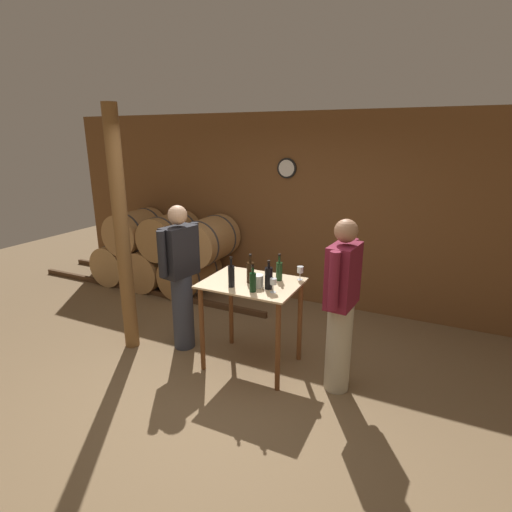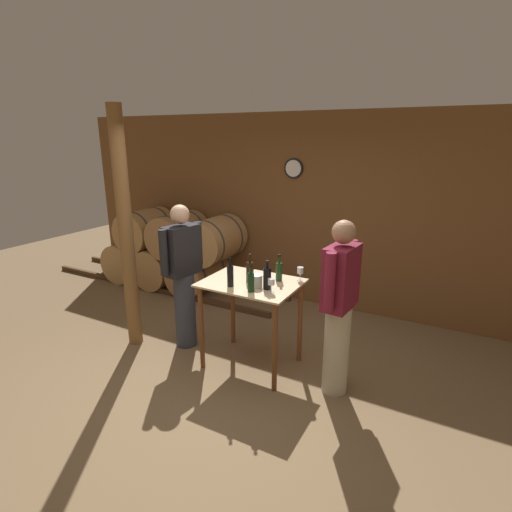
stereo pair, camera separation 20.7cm
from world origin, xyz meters
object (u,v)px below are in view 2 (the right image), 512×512
Objects in this scene: wine_bottle_center at (251,281)px; wine_glass_near_left at (271,282)px; wooden_post at (126,232)px; wine_bottle_far_left at (230,275)px; wine_bottle_right at (267,278)px; wine_bottle_far_right at (279,271)px; person_host at (339,306)px; person_visitor_with_scarf at (183,274)px; wine_bottle_left at (250,272)px; wine_glass_near_center at (300,271)px; ice_bucket at (256,281)px.

wine_glass_near_left is (0.18, 0.07, -0.00)m from wine_bottle_center.
wooden_post reaches higher than wine_bottle_far_left.
wine_bottle_center is 0.17m from wine_bottle_right.
person_host reaches higher than wine_bottle_far_right.
person_visitor_with_scarf reaches higher than wine_bottle_far_left.
wine_glass_near_left is (0.31, -0.15, -0.01)m from wine_bottle_left.
wine_bottle_far_left is (1.33, 0.04, -0.29)m from wooden_post.
wine_bottle_right is 0.10m from wine_glass_near_left.
wine_glass_near_center is 0.09× the size of person_visitor_with_scarf.
wine_glass_near_center is at bearing 15.49° from wooden_post.
wine_bottle_far_right is 0.17× the size of person_visitor_with_scarf.
wine_glass_near_left is (1.76, 0.08, -0.30)m from wooden_post.
wine_bottle_far_left is 2.20× the size of wine_glass_near_left.
wine_bottle_right is 1.13m from person_visitor_with_scarf.
wine_bottle_center is 0.16× the size of person_host.
wine_bottle_far_right is at bearing 65.48° from ice_bucket.
person_visitor_with_scarf is at bearing 174.93° from wine_bottle_right.
wine_glass_near_center is at bearing 41.59° from wine_bottle_far_left.
wine_bottle_far_left reaches higher than wine_glass_near_center.
wine_bottle_center is 0.14m from ice_bucket.
person_visitor_with_scarf is (-1.01, 0.23, -0.17)m from wine_bottle_center.
wine_bottle_far_right is 0.17× the size of person_host.
wine_bottle_left is at bearing -142.88° from wine_bottle_far_right.
ice_bucket is (-0.12, -0.00, -0.05)m from wine_bottle_right.
person_visitor_with_scarf reaches higher than ice_bucket.
wooden_post is 21.84× the size of ice_bucket.
wine_bottle_center is 0.16× the size of person_visitor_with_scarf.
wine_bottle_left is 2.13× the size of wine_glass_near_left.
wooden_post is at bearing -166.28° from wine_bottle_far_right.
wine_bottle_center is 0.20m from wine_glass_near_left.
wine_bottle_far_left reaches higher than wine_bottle_right.
wine_bottle_far_right is (0.24, 0.18, -0.01)m from wine_bottle_left.
wine_bottle_center is 0.59m from wine_glass_near_center.
wooden_post reaches higher than wine_bottle_center.
wine_bottle_far_left is 2.14× the size of wine_glass_near_center.
wine_bottle_center is (0.25, -0.03, -0.02)m from wine_bottle_far_left.
wine_bottle_far_left is 1.09× the size of wine_bottle_far_right.
wine_glass_near_left is 0.08× the size of person_visitor_with_scarf.
wine_glass_near_center is (1.88, 0.52, -0.30)m from wooden_post.
wine_bottle_right is (0.24, -0.08, 0.00)m from wine_bottle_left.
wine_bottle_far_left reaches higher than ice_bucket.
wine_bottle_right is at bearing 138.91° from wine_glass_near_left.
wine_glass_near_center is at bearing 62.87° from wine_bottle_right.
wine_bottle_far_right is 0.30m from ice_bucket.
ice_bucket is (-0.12, -0.27, -0.04)m from wine_bottle_far_right.
wine_bottle_center is at bearing -83.49° from ice_bucket.
wine_bottle_center is 2.14× the size of ice_bucket.
person_visitor_with_scarf is (0.57, 0.25, -0.47)m from wooden_post.
wine_glass_near_center is (0.54, 0.48, -0.01)m from wine_bottle_far_left.
wine_bottle_right is at bearing -174.51° from person_host.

